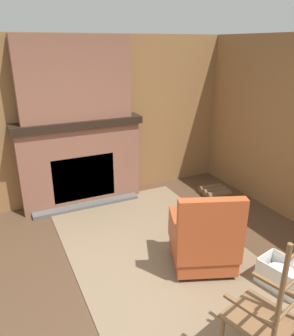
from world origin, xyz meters
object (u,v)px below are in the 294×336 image
rocking_chair (265,322)px  storage_case (92,113)px  armchair (204,241)px  firewood_stack (214,191)px  laundry_basket (284,276)px  oil_lamp_vase (52,114)px

rocking_chair → storage_case: (-3.54, -0.28, 1.02)m
armchair → firewood_stack: (-1.54, 1.31, -0.29)m
laundry_basket → storage_case: storage_case is taller
rocking_chair → oil_lamp_vase: 3.80m
armchair → rocking_chair: size_ratio=0.76×
armchair → storage_case: (-2.32, -0.56, 1.10)m
oil_lamp_vase → storage_case: bearing=90.0°
firewood_stack → oil_lamp_vase: oil_lamp_vase is taller
armchair → rocking_chair: (1.23, -0.28, 0.08)m
armchair → laundry_basket: size_ratio=1.77×
rocking_chair → firewood_stack: (-2.77, 1.59, -0.37)m
rocking_chair → storage_case: bearing=-11.3°
laundry_basket → storage_case: (-2.98, -1.15, 1.30)m
rocking_chair → armchair: bearing=-28.8°
laundry_basket → firewood_stack: bearing=161.7°
firewood_stack → laundry_basket: 2.32m
armchair → firewood_stack: bearing=-19.2°
armchair → storage_case: bearing=34.9°
storage_case → firewood_stack: bearing=67.6°
firewood_stack → storage_case: bearing=-112.4°
laundry_basket → storage_case: bearing=-158.9°
rocking_chair → firewood_stack: size_ratio=2.84×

